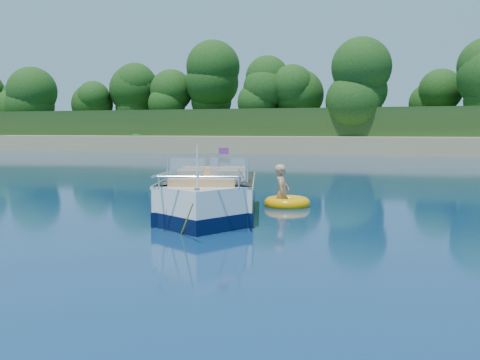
% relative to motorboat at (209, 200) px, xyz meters
% --- Properties ---
extents(ground, '(160.00, 160.00, 0.00)m').
position_rel_motorboat_xyz_m(ground, '(0.28, -2.35, -0.40)').
color(ground, '#0A2247').
rests_on(ground, ground).
extents(shoreline, '(170.00, 59.00, 6.00)m').
position_rel_motorboat_xyz_m(shoreline, '(0.28, 61.42, 0.58)').
color(shoreline, '#9F835C').
rests_on(shoreline, ground).
extents(treeline, '(150.00, 7.12, 8.19)m').
position_rel_motorboat_xyz_m(treeline, '(0.32, 38.66, 5.15)').
color(treeline, black).
rests_on(treeline, ground).
extents(motorboat, '(3.23, 6.00, 2.05)m').
position_rel_motorboat_xyz_m(motorboat, '(0.00, 0.00, 0.00)').
color(motorboat, white).
rests_on(motorboat, ground).
extents(tow_tube, '(1.40, 1.40, 0.34)m').
position_rel_motorboat_xyz_m(tow_tube, '(1.44, 2.26, -0.31)').
color(tow_tube, '#F5A202').
rests_on(tow_tube, ground).
extents(boy, '(0.46, 0.89, 1.68)m').
position_rel_motorboat_xyz_m(boy, '(1.30, 2.27, -0.40)').
color(boy, tan).
rests_on(boy, ground).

